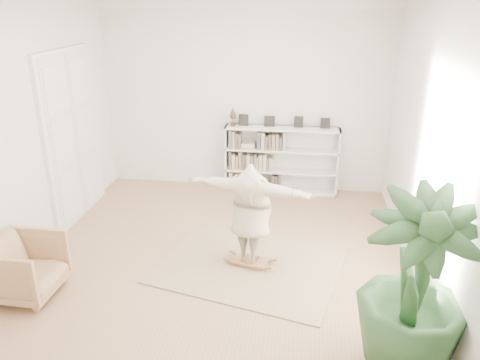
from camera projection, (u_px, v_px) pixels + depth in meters
The scene contains 9 objects.
floor at pixel (218, 261), 6.85m from camera, with size 6.00×6.00×0.00m, color #98704E.
room_shell at pixel (244, 3), 8.27m from camera, with size 6.00×6.00×6.00m.
doors at pixel (73, 138), 7.88m from camera, with size 0.09×1.78×2.92m.
bookshelf at pixel (281, 160), 9.12m from camera, with size 2.20×0.35×1.64m.
armchair at pixel (25, 267), 5.97m from camera, with size 0.84×0.86×0.78m, color tan.
rug at pixel (250, 264), 6.75m from camera, with size 2.50×2.00×0.02m, color tan.
rocker_board at pixel (250, 261), 6.73m from camera, with size 0.56×0.42×0.11m.
person at pixel (251, 211), 6.44m from camera, with size 1.81×0.49×1.47m, color #C1AC91.
houseplant at pixel (415, 286), 4.57m from camera, with size 1.10×1.10×1.96m, color #264A25.
Camera 1 is at (1.14, -5.84, 3.62)m, focal length 35.00 mm.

